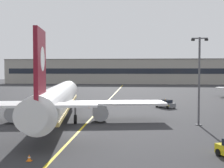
# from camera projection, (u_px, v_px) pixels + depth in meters

# --- Properties ---
(ground_plane) EXTENTS (400.00, 400.00, 0.00)m
(ground_plane) POSITION_uv_depth(u_px,v_px,m) (73.00, 134.00, 37.41)
(ground_plane) COLOR #2D2D30
(taxiway_centreline) EXTENTS (2.82, 179.99, 0.01)m
(taxiway_centreline) POSITION_uv_depth(u_px,v_px,m) (104.00, 105.00, 67.23)
(taxiway_centreline) COLOR yellow
(taxiway_centreline) RESTS_ON ground
(airliner_foreground) EXTENTS (32.36, 41.39, 11.65)m
(airliner_foreground) POSITION_uv_depth(u_px,v_px,m) (58.00, 99.00, 45.71)
(airliner_foreground) COLOR white
(airliner_foreground) RESTS_ON ground
(apron_lamp_post) EXTENTS (2.24, 0.90, 12.18)m
(apron_lamp_post) POSITION_uv_depth(u_px,v_px,m) (199.00, 79.00, 42.86)
(apron_lamp_post) COLOR #515156
(apron_lamp_post) RESTS_ON ground
(service_car_fourth) EXTENTS (4.05, 4.39, 1.79)m
(service_car_fourth) POSITION_uv_depth(u_px,v_px,m) (165.00, 104.00, 62.66)
(service_car_fourth) COLOR slate
(service_car_fourth) RESTS_ON ground
(safety_cone_by_nose_gear) EXTENTS (0.44, 0.44, 0.55)m
(safety_cone_by_nose_gear) POSITION_uv_depth(u_px,v_px,m) (89.00, 106.00, 62.66)
(safety_cone_by_nose_gear) COLOR orange
(safety_cone_by_nose_gear) RESTS_ON ground
(safety_cone_by_tail) EXTENTS (0.44, 0.44, 0.55)m
(safety_cone_by_tail) POSITION_uv_depth(u_px,v_px,m) (29.00, 158.00, 26.19)
(safety_cone_by_tail) COLOR orange
(safety_cone_by_tail) RESTS_ON ground
(terminal_building) EXTENTS (128.48, 12.40, 13.42)m
(terminal_building) POSITION_uv_depth(u_px,v_px,m) (122.00, 71.00, 169.13)
(terminal_building) COLOR #9E998E
(terminal_building) RESTS_ON ground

